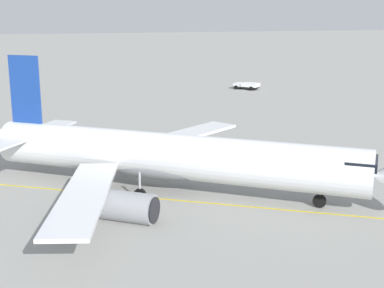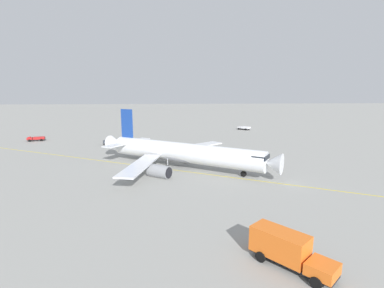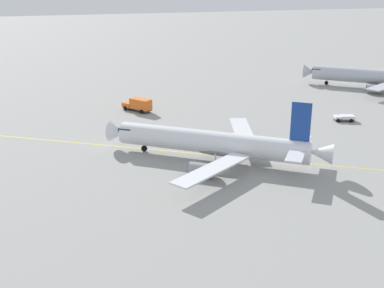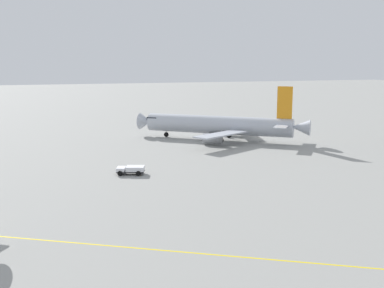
% 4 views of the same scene
% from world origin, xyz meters
% --- Properties ---
extents(ground_plane, '(600.00, 600.00, 0.00)m').
position_xyz_m(ground_plane, '(0.00, 0.00, 0.00)').
color(ground_plane, gray).
extents(airliner_main, '(31.21, 35.48, 11.77)m').
position_xyz_m(airliner_main, '(-4.66, -0.54, 3.01)').
color(airliner_main, white).
rests_on(airliner_main, ground_plane).
extents(pushback_tug_truck, '(5.21, 5.28, 1.30)m').
position_xyz_m(pushback_tug_truck, '(52.17, -28.80, 0.81)').
color(pushback_tug_truck, '#232326').
rests_on(pushback_tug_truck, ground_plane).
extents(taxiway_centreline, '(87.38, 158.09, 0.01)m').
position_xyz_m(taxiway_centreline, '(-10.02, -5.33, 0.00)').
color(taxiway_centreline, yellow).
rests_on(taxiway_centreline, ground_plane).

